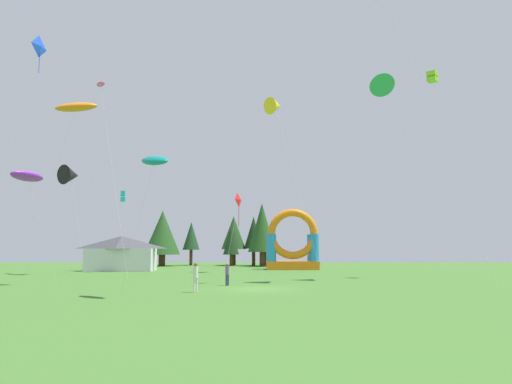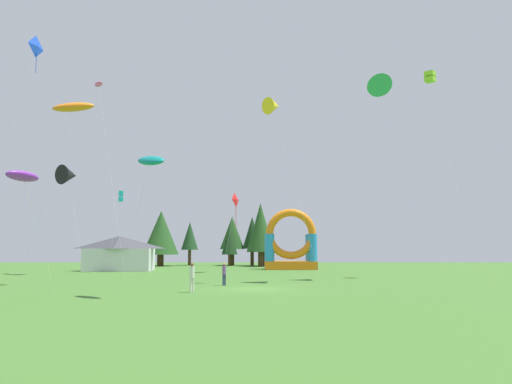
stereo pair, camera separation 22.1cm
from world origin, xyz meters
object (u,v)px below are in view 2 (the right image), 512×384
(person_left_edge, at_px, (193,275))
(inflatable_yellow_castle, at_px, (291,248))
(person_far_side, at_px, (225,272))
(kite_yellow_delta, at_px, (274,106))
(kite_orange_parafoil, at_px, (74,107))
(kite_red_diamond, at_px, (237,201))
(kite_blue_diamond, at_px, (38,49))
(kite_cyan_box, at_px, (122,196))
(kite_black_delta, at_px, (70,175))
(kite_lime_box, at_px, (431,77))
(kite_purple_parafoil, at_px, (23,176))
(kite_teal_parafoil, at_px, (151,161))
(festival_tent, at_px, (120,253))
(kite_pink_parafoil, at_px, (99,85))

(person_left_edge, bearing_deg, inflatable_yellow_castle, 41.13)
(person_far_side, distance_m, inflatable_yellow_castle, 27.76)
(kite_yellow_delta, bearing_deg, kite_orange_parafoil, -130.06)
(kite_red_diamond, bearing_deg, kite_blue_diamond, -161.60)
(kite_cyan_box, bearing_deg, kite_black_delta, -135.91)
(kite_red_diamond, distance_m, kite_blue_diamond, 18.18)
(kite_lime_box, bearing_deg, inflatable_yellow_castle, 125.49)
(kite_purple_parafoil, distance_m, person_far_side, 16.47)
(kite_yellow_delta, xyz_separation_m, kite_orange_parafoil, (-16.14, -19.19, -5.51))
(kite_teal_parafoil, bearing_deg, festival_tent, 107.68)
(kite_cyan_box, height_order, kite_blue_diamond, kite_blue_diamond)
(kite_teal_parafoil, relative_size, kite_pink_parafoil, 0.40)
(kite_black_delta, height_order, kite_blue_diamond, kite_blue_diamond)
(kite_teal_parafoil, xyz_separation_m, kite_cyan_box, (-9.19, 28.29, 0.78))
(kite_lime_box, distance_m, person_far_side, 27.74)
(kite_black_delta, height_order, kite_pink_parafoil, kite_pink_parafoil)
(kite_teal_parafoil, relative_size, kite_orange_parafoil, 0.59)
(kite_yellow_delta, distance_m, kite_purple_parafoil, 37.99)
(kite_black_delta, distance_m, person_far_side, 25.08)
(kite_purple_parafoil, xyz_separation_m, festival_tent, (-4.81, 35.97, -4.11))
(kite_yellow_delta, relative_size, inflatable_yellow_castle, 2.68)
(person_left_edge, bearing_deg, kite_teal_parafoil, -160.99)
(inflatable_yellow_castle, bearing_deg, kite_pink_parafoil, -155.28)
(kite_teal_parafoil, distance_m, kite_blue_diamond, 14.67)
(kite_teal_parafoil, bearing_deg, kite_purple_parafoil, -140.35)
(kite_cyan_box, distance_m, kite_blue_diamond, 23.56)
(kite_cyan_box, distance_m, person_far_side, 24.83)
(kite_purple_parafoil, height_order, inflatable_yellow_castle, inflatable_yellow_castle)
(kite_orange_parafoil, relative_size, person_left_edge, 7.77)
(kite_lime_box, bearing_deg, kite_purple_parafoil, -140.96)
(kite_cyan_box, relative_size, festival_tent, 1.17)
(person_left_edge, xyz_separation_m, festival_tent, (-12.17, 28.77, 0.96))
(kite_black_delta, distance_m, person_left_edge, 27.92)
(kite_red_diamond, bearing_deg, kite_cyan_box, 128.31)
(festival_tent, bearing_deg, kite_yellow_delta, -8.77)
(kite_black_delta, xyz_separation_m, kite_purple_parafoil, (8.30, -28.41, -4.11))
(person_far_side, distance_m, festival_tent, 27.00)
(inflatable_yellow_castle, bearing_deg, kite_yellow_delta, -109.61)
(person_far_side, bearing_deg, kite_yellow_delta, 42.23)
(person_left_edge, bearing_deg, kite_black_delta, 91.82)
(kite_teal_parafoil, height_order, kite_purple_parafoil, kite_teal_parafoil)
(kite_black_delta, relative_size, kite_orange_parafoil, 0.81)
(festival_tent, bearing_deg, kite_black_delta, -114.73)
(kite_black_delta, height_order, kite_cyan_box, kite_black_delta)
(kite_lime_box, relative_size, inflatable_yellow_castle, 2.58)
(kite_lime_box, xyz_separation_m, kite_cyan_box, (-31.75, 10.09, -10.38))
(kite_pink_parafoil, height_order, inflatable_yellow_castle, kite_pink_parafoil)
(kite_black_delta, relative_size, kite_lime_box, 0.59)
(kite_orange_parafoil, bearing_deg, person_far_side, -5.76)
(kite_cyan_box, bearing_deg, kite_purple_parafoil, -83.15)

